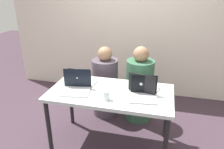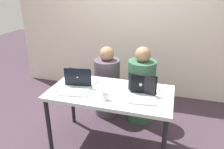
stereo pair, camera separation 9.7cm
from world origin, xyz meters
The scene contains 10 objects.
ground_plane centered at (0.00, 0.00, 0.00)m, with size 12.00×12.00×0.00m, color #3D2D38.
back_wall centered at (0.00, 1.59, 1.27)m, with size 4.50×0.10×2.53m, color silver.
desk centered at (0.00, 0.00, 0.67)m, with size 1.41×0.73×0.75m.
person_on_left centered at (-0.25, 0.68, 0.48)m, with size 0.40×0.40×1.08m.
person_on_right centered at (0.25, 0.68, 0.49)m, with size 0.48×0.48×1.11m.
laptop_front_left centered at (-0.39, -0.08, 0.80)m, with size 0.35×0.30×0.24m.
laptop_back_right centered at (0.36, 0.11, 0.80)m, with size 0.36×0.30×0.23m.
laptop_back_left centered at (-0.38, 0.11, 0.80)m, with size 0.30×0.26×0.22m.
laptop_front_right centered at (0.38, -0.05, 0.80)m, with size 0.31×0.28×0.23m.
water_glass_center centered at (0.01, -0.20, 0.79)m, with size 0.07×0.07×0.10m.
Camera 2 is at (0.65, -2.13, 1.89)m, focal length 35.00 mm.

